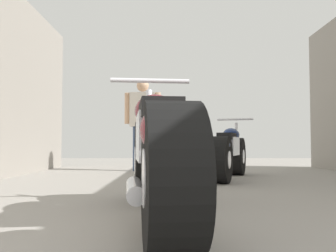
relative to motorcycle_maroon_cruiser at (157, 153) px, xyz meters
name	(u,v)px	position (x,y,z in m)	size (l,w,h in m)	color
ground_plane	(208,194)	(0.46, 1.32, -0.43)	(18.94, 18.94, 0.00)	gray
motorcycle_maroon_cruiser	(157,153)	(0.00, 0.00, 0.00)	(0.65, 2.21, 1.03)	black
motorcycle_black_naked	(228,153)	(0.92, 2.89, -0.06)	(0.88, 1.88, 0.89)	black
mechanic_in_blue	(143,119)	(-0.40, 4.45, 0.52)	(0.68, 0.28, 1.68)	#384766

